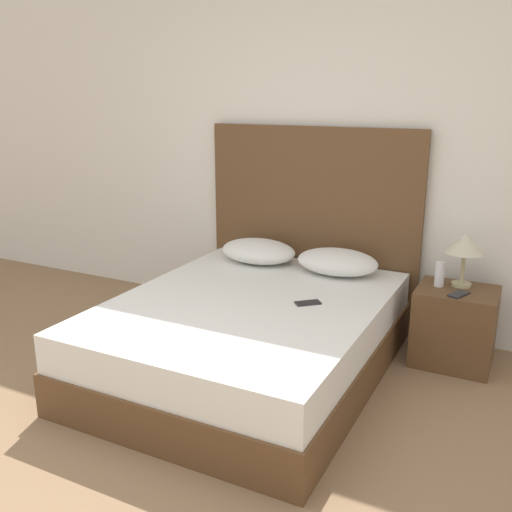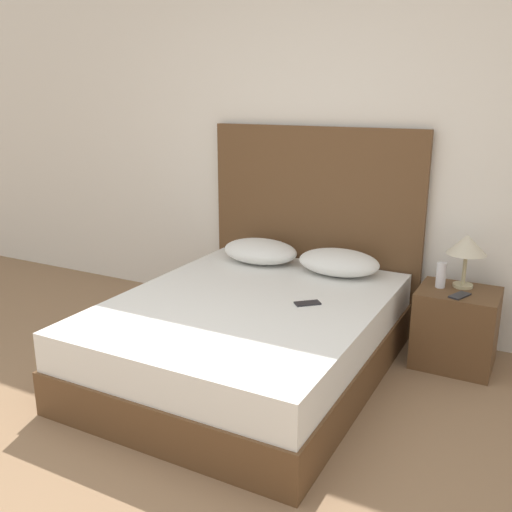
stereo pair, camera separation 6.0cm
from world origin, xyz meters
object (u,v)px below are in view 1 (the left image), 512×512
at_px(bed, 249,337).
at_px(phone_on_bed, 308,303).
at_px(nightstand, 454,326).
at_px(phone_on_nightstand, 459,294).
at_px(table_lamp, 465,245).

height_order(bed, phone_on_bed, phone_on_bed).
xyz_separation_m(phone_on_bed, nightstand, (0.76, 0.60, -0.23)).
distance_m(bed, phone_on_bed, 0.43).
height_order(phone_on_bed, phone_on_nightstand, phone_on_nightstand).
distance_m(table_lamp, phone_on_nightstand, 0.32).
bearing_deg(bed, phone_on_nightstand, 28.18).
height_order(table_lamp, phone_on_nightstand, table_lamp).
xyz_separation_m(bed, table_lamp, (1.11, 0.79, 0.53)).
bearing_deg(phone_on_nightstand, phone_on_bed, -147.40).
xyz_separation_m(bed, phone_on_bed, (0.34, 0.10, 0.24)).
xyz_separation_m(nightstand, table_lamp, (0.01, 0.08, 0.51)).
bearing_deg(phone_on_nightstand, nightstand, 99.59).
height_order(phone_on_bed, nightstand, nightstand).
relative_size(bed, phone_on_nightstand, 11.85).
relative_size(table_lamp, phone_on_nightstand, 2.05).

